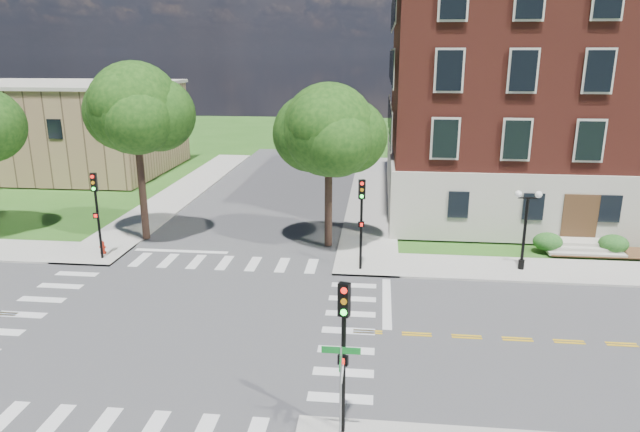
# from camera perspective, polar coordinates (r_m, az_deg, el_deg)

# --- Properties ---
(ground) EXTENTS (160.00, 160.00, 0.00)m
(ground) POSITION_cam_1_polar(r_m,az_deg,el_deg) (25.43, -13.84, -10.33)
(ground) COLOR #2A5919
(ground) RESTS_ON ground
(road_ew) EXTENTS (90.00, 12.00, 0.01)m
(road_ew) POSITION_cam_1_polar(r_m,az_deg,el_deg) (25.43, -13.84, -10.32)
(road_ew) COLOR #3D3D3F
(road_ew) RESTS_ON ground
(road_ns) EXTENTS (12.00, 90.00, 0.01)m
(road_ns) POSITION_cam_1_polar(r_m,az_deg,el_deg) (25.43, -13.84, -10.32)
(road_ns) COLOR #3D3D3F
(road_ns) RESTS_ON ground
(sidewalk_ne) EXTENTS (34.00, 34.00, 0.12)m
(sidewalk_ne) POSITION_cam_1_polar(r_m,az_deg,el_deg) (38.98, 16.27, -1.06)
(sidewalk_ne) COLOR #9E9B93
(sidewalk_ne) RESTS_ON ground
(sidewalk_nw) EXTENTS (34.00, 34.00, 0.12)m
(sidewalk_nw) POSITION_cam_1_polar(r_m,az_deg,el_deg) (45.04, -25.88, 0.22)
(sidewalk_nw) COLOR #9E9B93
(sidewalk_nw) RESTS_ON ground
(crosswalk_east) EXTENTS (2.20, 10.20, 0.02)m
(crosswalk_east) POSITION_cam_1_polar(r_m,az_deg,el_deg) (24.07, 2.86, -11.43)
(crosswalk_east) COLOR silver
(crosswalk_east) RESTS_ON ground
(stop_bar_east) EXTENTS (0.40, 5.50, 0.00)m
(stop_bar_east) POSITION_cam_1_polar(r_m,az_deg,el_deg) (26.75, 6.69, -8.59)
(stop_bar_east) COLOR silver
(stop_bar_east) RESTS_ON ground
(main_building) EXTENTS (30.60, 22.40, 16.50)m
(main_building) POSITION_cam_1_polar(r_m,az_deg,el_deg) (46.17, 26.46, 10.99)
(main_building) COLOR #B6B1A0
(main_building) RESTS_ON ground
(secondary_building) EXTENTS (20.40, 15.40, 8.30)m
(secondary_building) POSITION_cam_1_polar(r_m,az_deg,el_deg) (59.98, -24.58, 8.09)
(secondary_building) COLOR #8F6E4F
(secondary_building) RESTS_ON ground
(tree_c) EXTENTS (5.36, 5.36, 10.57)m
(tree_c) POSITION_cam_1_polar(r_m,az_deg,el_deg) (35.07, -18.00, 10.17)
(tree_c) COLOR black
(tree_c) RESTS_ON ground
(tree_d) EXTENTS (5.27, 5.27, 9.45)m
(tree_d) POSITION_cam_1_polar(r_m,az_deg,el_deg) (32.21, 0.88, 8.57)
(tree_d) COLOR black
(tree_d) RESTS_ON ground
(traffic_signal_se) EXTENTS (0.37, 0.44, 4.80)m
(traffic_signal_se) POSITION_cam_1_polar(r_m,az_deg,el_deg) (16.71, 2.38, -12.24)
(traffic_signal_se) COLOR black
(traffic_signal_se) RESTS_ON ground
(traffic_signal_ne) EXTENTS (0.38, 0.45, 4.80)m
(traffic_signal_ne) POSITION_cam_1_polar(r_m,az_deg,el_deg) (29.26, 4.17, 0.31)
(traffic_signal_ne) COLOR black
(traffic_signal_ne) RESTS_ON ground
(traffic_signal_nw) EXTENTS (0.36, 0.41, 4.80)m
(traffic_signal_nw) POSITION_cam_1_polar(r_m,az_deg,el_deg) (33.07, -21.46, 1.07)
(traffic_signal_nw) COLOR black
(traffic_signal_nw) RESTS_ON ground
(twin_lamp_west) EXTENTS (1.36, 0.36, 4.23)m
(twin_lamp_west) POSITION_cam_1_polar(r_m,az_deg,el_deg) (31.23, 19.84, -0.87)
(twin_lamp_west) COLOR black
(twin_lamp_west) RESTS_ON ground
(street_sign_pole) EXTENTS (1.10, 1.10, 3.10)m
(street_sign_pole) POSITION_cam_1_polar(r_m,az_deg,el_deg) (16.72, 2.12, -15.70)
(street_sign_pole) COLOR gray
(street_sign_pole) RESTS_ON ground
(fire_hydrant) EXTENTS (0.35, 0.35, 0.75)m
(fire_hydrant) POSITION_cam_1_polar(r_m,az_deg,el_deg) (34.54, -20.91, -2.98)
(fire_hydrant) COLOR #981A0B
(fire_hydrant) RESTS_ON ground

